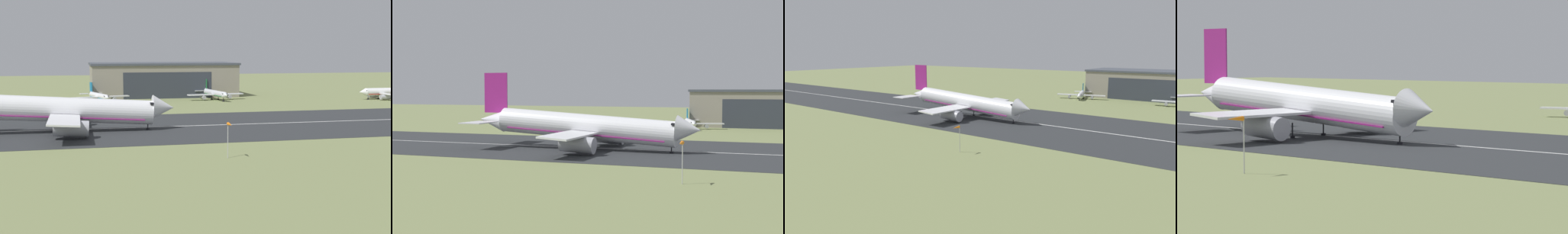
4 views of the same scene
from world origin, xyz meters
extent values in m
cube|color=#2B2D30|center=(0.00, 128.93, 0.03)|extent=(503.49, 55.25, 0.06)
cube|color=silver|center=(0.00, 128.93, 0.07)|extent=(453.14, 0.70, 0.01)
cylinder|color=white|center=(-11.25, 124.87, 5.66)|extent=(44.94, 6.63, 8.66)
cone|color=white|center=(13.77, 124.55, 5.66)|extent=(5.87, 6.13, 6.37)
cone|color=white|center=(-37.18, 125.20, 6.76)|extent=(7.64, 5.55, 5.87)
cube|color=black|center=(10.77, 124.59, 6.88)|extent=(1.19, 5.16, 0.50)
cube|color=#991E7A|center=(-11.25, 124.87, 4.00)|extent=(40.14, 6.26, 2.55)
cube|color=white|center=(-10.52, 112.14, 4.60)|extent=(7.13, 19.45, 0.80)
cylinder|color=#A8A8B2|center=(-9.13, 113.68, 2.48)|extent=(8.13, 3.86, 4.21)
cube|color=white|center=(-10.20, 137.56, 4.60)|extent=(7.13, 19.45, 0.80)
cylinder|color=#A8A8B2|center=(-8.84, 136.00, 2.48)|extent=(8.13, 3.86, 4.21)
cube|color=#991E7A|center=(-36.09, 125.18, 13.84)|extent=(6.59, 0.36, 10.30)
cube|color=white|center=(-36.59, 117.52, 6.57)|extent=(5.88, 9.34, 0.24)
cube|color=white|center=(-36.39, 132.85, 6.57)|extent=(5.88, 9.34, 0.24)
cylinder|color=black|center=(9.84, 124.60, 1.32)|extent=(0.24, 0.24, 2.64)
cylinder|color=black|center=(9.84, 124.60, 0.22)|extent=(0.84, 0.84, 0.44)
cylinder|color=black|center=(-10.91, 121.23, 1.32)|extent=(0.24, 0.24, 2.64)
cylinder|color=black|center=(-10.91, 121.23, 0.22)|extent=(0.84, 0.84, 0.44)
cylinder|color=black|center=(-10.82, 128.50, 1.32)|extent=(0.24, 0.24, 2.64)
cylinder|color=black|center=(-10.82, 128.50, 0.22)|extent=(0.84, 0.84, 0.44)
cube|color=white|center=(-4.55, 199.72, 2.06)|extent=(11.22, 5.57, 0.40)
cylinder|color=#A8A8B2|center=(-3.56, 199.50, 1.12)|extent=(2.15, 3.15, 1.37)
cylinder|color=#B7B7BC|center=(19.28, 85.10, 3.38)|extent=(0.14, 0.14, 6.76)
cone|color=orange|center=(19.27, 83.79, 6.51)|extent=(0.61, 2.33, 0.60)
camera|label=1|loc=(-9.01, -10.74, 20.02)|focal=50.00mm
camera|label=2|loc=(33.96, 1.15, 14.84)|focal=50.00mm
camera|label=3|loc=(79.73, 14.98, 25.56)|focal=35.00mm
camera|label=4|loc=(102.16, 14.98, 13.63)|focal=85.00mm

